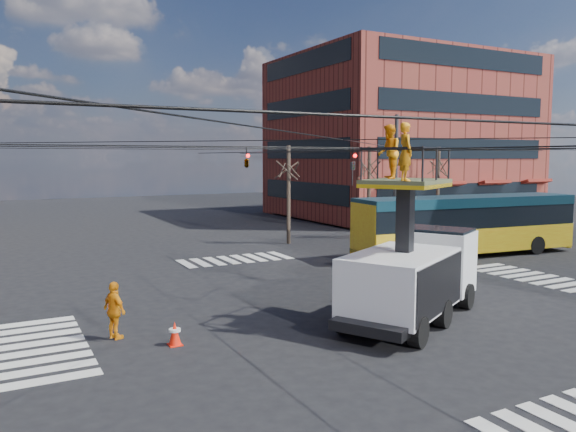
% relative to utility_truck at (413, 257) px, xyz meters
% --- Properties ---
extents(ground, '(120.00, 120.00, 0.00)m').
position_rel_utility_truck_xyz_m(ground, '(-1.03, 2.65, -2.07)').
color(ground, black).
rests_on(ground, ground).
extents(sidewalk_ne, '(18.00, 18.00, 0.12)m').
position_rel_utility_truck_xyz_m(sidewalk_ne, '(19.97, 23.65, -2.01)').
color(sidewalk_ne, slate).
rests_on(sidewalk_ne, ground).
extents(crosswalks, '(22.40, 22.40, 0.02)m').
position_rel_utility_truck_xyz_m(crosswalks, '(-1.03, 2.65, -2.06)').
color(crosswalks, silver).
rests_on(crosswalks, ground).
extents(building_ne, '(20.06, 16.06, 14.00)m').
position_rel_utility_truck_xyz_m(building_ne, '(20.95, 26.63, 4.94)').
color(building_ne, maroon).
rests_on(building_ne, ground).
extents(overhead_network, '(24.24, 24.24, 8.00)m').
position_rel_utility_truck_xyz_m(overhead_network, '(-1.10, 3.06, 2.22)').
color(overhead_network, '#2D2D30').
rests_on(overhead_network, ground).
extents(tree_a, '(2.00, 2.00, 6.00)m').
position_rel_utility_truck_xyz_m(tree_a, '(3.97, 16.15, 2.56)').
color(tree_a, '#382B21').
rests_on(tree_a, ground).
extents(tree_b, '(2.00, 2.00, 6.00)m').
position_rel_utility_truck_xyz_m(tree_b, '(9.97, 16.15, 2.56)').
color(tree_b, '#382B21').
rests_on(tree_b, ground).
extents(tree_c, '(2.00, 2.00, 6.00)m').
position_rel_utility_truck_xyz_m(tree_c, '(15.97, 16.15, 2.56)').
color(tree_c, '#382B21').
rests_on(tree_c, ground).
extents(utility_truck, '(7.24, 5.41, 6.31)m').
position_rel_utility_truck_xyz_m(utility_truck, '(0.00, 0.00, 0.00)').
color(utility_truck, black).
rests_on(utility_truck, ground).
extents(city_bus, '(12.99, 3.85, 3.20)m').
position_rel_utility_truck_xyz_m(city_bus, '(10.48, 8.01, -0.34)').
color(city_bus, gold).
rests_on(city_bus, ground).
extents(traffic_cone, '(0.36, 0.36, 0.68)m').
position_rel_utility_truck_xyz_m(traffic_cone, '(-7.66, 1.08, -1.72)').
color(traffic_cone, '#F81F0A').
rests_on(traffic_cone, ground).
extents(worker_ground, '(0.75, 1.08, 1.70)m').
position_rel_utility_truck_xyz_m(worker_ground, '(-9.04, 2.44, -1.22)').
color(worker_ground, orange).
rests_on(worker_ground, ground).
extents(flagger, '(1.10, 1.22, 1.65)m').
position_rel_utility_truck_xyz_m(flagger, '(3.29, 5.30, -1.24)').
color(flagger, orange).
rests_on(flagger, ground).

